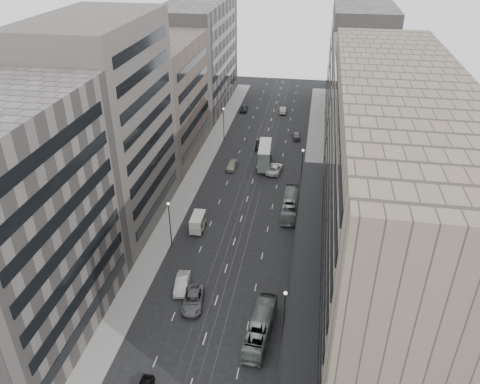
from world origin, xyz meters
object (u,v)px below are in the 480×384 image
Objects in this scene: bus_far at (290,205)px; sedan_1 at (182,283)px; double_decker at (265,155)px; sedan_2 at (193,300)px; panel_van at (198,222)px; bus_near at (260,327)px.

sedan_1 is at bearing 59.52° from bus_far.
double_decker is 43.87m from sedan_2.
panel_van is at bearing 94.78° from sedan_2.
panel_van is (-8.19, -25.90, -1.06)m from double_decker.
sedan_1 is (-12.13, 7.03, -0.62)m from bus_near.
sedan_1 is at bearing 121.19° from sedan_2.
panel_van is (-15.04, -8.29, 0.00)m from bus_far.
bus_near reaches higher than sedan_2.
sedan_1 is at bearing -25.14° from bus_near.
double_decker is at bearing 74.03° from sedan_1.
sedan_2 is (-11.30, -26.01, -0.72)m from bus_far.
bus_far is at bearing 27.24° from panel_van.
bus_far is at bearing 52.88° from sedan_1.
bus_far is 1.87× the size of sedan_2.
panel_van is at bearing 88.90° from sedan_1.
bus_near is at bearing 87.27° from bus_far.
panel_van is at bearing -53.23° from bus_near.
double_decker is 1.51× the size of sedan_2.
bus_far reaches higher than panel_van.
double_decker is at bearing -78.70° from bus_near.
double_decker reaches higher than sedan_1.
bus_far is at bearing 59.39° from sedan_2.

